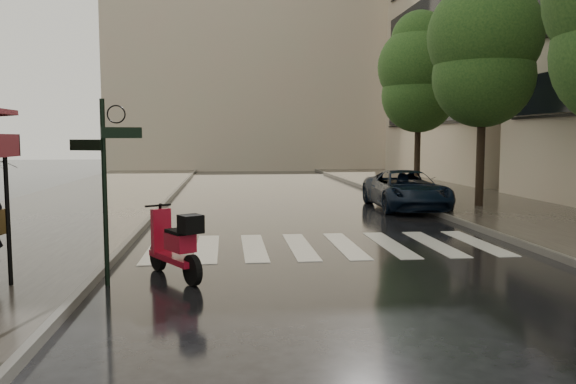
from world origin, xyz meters
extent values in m
plane|color=black|center=(0.00, 0.00, 0.00)|extent=(120.00, 120.00, 0.00)
cube|color=#38332D|center=(-4.50, 12.00, 0.06)|extent=(6.00, 60.00, 0.12)
cube|color=#38332D|center=(10.25, 12.00, 0.06)|extent=(5.50, 60.00, 0.12)
cube|color=#595651|center=(-1.45, 12.00, 0.07)|extent=(0.12, 60.00, 0.16)
cube|color=#595651|center=(7.45, 12.00, 0.07)|extent=(0.12, 60.00, 0.16)
cube|color=silver|center=(-0.70, 6.00, 0.01)|extent=(0.50, 3.20, 0.01)
cube|color=silver|center=(0.35, 6.00, 0.01)|extent=(0.50, 3.20, 0.01)
cube|color=silver|center=(1.40, 6.00, 0.01)|extent=(0.50, 3.20, 0.01)
cube|color=silver|center=(2.45, 6.00, 0.01)|extent=(0.50, 3.20, 0.01)
cube|color=silver|center=(3.50, 6.00, 0.01)|extent=(0.50, 3.20, 0.01)
cube|color=silver|center=(4.55, 6.00, 0.01)|extent=(0.50, 3.20, 0.01)
cube|color=silver|center=(5.60, 6.00, 0.01)|extent=(0.50, 3.20, 0.01)
cube|color=silver|center=(6.65, 6.00, 0.01)|extent=(0.50, 3.20, 0.01)
cylinder|color=black|center=(-2.65, 2.75, 1.29)|extent=(0.07, 0.07, 2.35)
cylinder|color=black|center=(-1.20, 3.00, 1.55)|extent=(0.08, 0.08, 3.10)
cube|color=black|center=(-0.90, 3.00, 2.55)|extent=(0.62, 0.26, 0.18)
cube|color=black|center=(-1.48, 3.00, 2.35)|extent=(0.56, 0.29, 0.18)
cube|color=#BCA490|center=(16.50, 26.00, 9.25)|extent=(8.00, 16.00, 18.50)
cube|color=#BCA490|center=(3.00, 38.00, 10.00)|extent=(22.00, 6.00, 20.00)
cylinder|color=black|center=(9.50, 12.00, 2.36)|extent=(0.28, 0.28, 4.48)
sphere|color=#143814|center=(9.50, 12.00, 4.52)|extent=(3.40, 3.40, 3.40)
sphere|color=#143814|center=(9.50, 12.00, 5.88)|extent=(3.80, 3.80, 3.80)
cylinder|color=black|center=(9.70, 19.00, 2.30)|extent=(0.28, 0.28, 4.37)
sphere|color=#143814|center=(9.70, 19.00, 4.41)|extent=(3.40, 3.40, 3.40)
sphere|color=#143814|center=(9.70, 19.00, 5.74)|extent=(3.80, 3.80, 3.80)
sphere|color=#143814|center=(9.70, 19.00, 6.98)|extent=(2.60, 2.60, 2.60)
cylinder|color=black|center=(0.22, 2.83, 0.26)|extent=(0.36, 0.51, 0.53)
cylinder|color=black|center=(-0.49, 4.01, 0.26)|extent=(0.36, 0.51, 0.53)
cube|color=maroon|center=(-0.15, 3.44, 0.35)|extent=(0.99, 1.38, 0.11)
cube|color=maroon|center=(-0.01, 3.21, 0.68)|extent=(0.59, 0.69, 0.31)
cube|color=maroon|center=(-0.40, 3.87, 0.77)|extent=(0.37, 0.29, 0.82)
cylinder|color=black|center=(-0.46, 3.96, 1.23)|extent=(0.45, 0.29, 0.04)
cube|color=black|center=(0.20, 2.86, 1.04)|extent=(0.47, 0.46, 0.31)
imported|color=black|center=(7.00, 12.36, 0.67)|extent=(2.37, 4.87, 1.33)
camera|label=1|loc=(0.80, -6.48, 2.47)|focal=35.00mm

